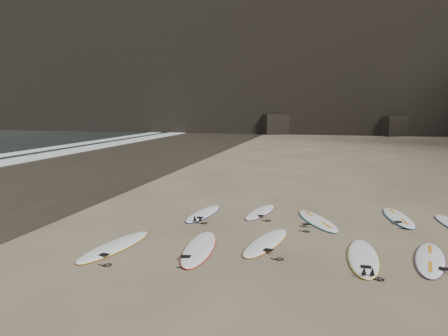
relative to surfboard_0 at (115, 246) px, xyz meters
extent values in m
plane|color=#897559|center=(4.10, 1.02, -0.05)|extent=(240.00, 240.00, 0.00)
cube|color=#383026|center=(-8.90, 11.02, -0.04)|extent=(12.00, 200.00, 0.01)
cube|color=black|center=(12.10, 46.02, 1.11)|extent=(4.23, 4.46, 2.33)
cube|color=black|center=(-1.90, 46.02, 1.20)|extent=(4.49, 4.76, 2.49)
ellipsoid|color=white|center=(0.00, 0.00, 0.00)|extent=(1.07, 2.78, 0.10)
ellipsoid|color=white|center=(2.06, 0.34, 0.00)|extent=(0.96, 2.84, 0.10)
ellipsoid|color=white|center=(3.57, 1.19, 0.00)|extent=(1.17, 2.68, 0.09)
ellipsoid|color=white|center=(5.87, 0.61, 0.00)|extent=(0.67, 2.69, 0.10)
ellipsoid|color=white|center=(7.33, 0.83, 0.00)|extent=(1.08, 2.60, 0.09)
ellipsoid|color=white|center=(1.19, 3.70, -0.01)|extent=(0.86, 2.48, 0.09)
ellipsoid|color=white|center=(2.93, 4.33, -0.01)|extent=(0.97, 2.35, 0.08)
ellipsoid|color=white|center=(4.77, 3.65, 0.00)|extent=(1.64, 2.65, 0.09)
ellipsoid|color=white|center=(7.18, 4.61, 0.00)|extent=(0.96, 2.63, 0.09)
camera|label=1|loc=(5.04, -9.42, 3.39)|focal=35.00mm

